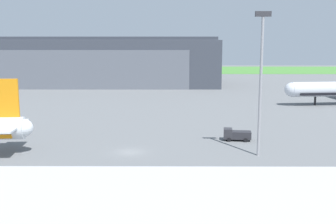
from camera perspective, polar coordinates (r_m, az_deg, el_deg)
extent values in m
plane|color=slate|center=(70.42, -5.17, -5.35)|extent=(440.00, 440.00, 0.00)
cube|color=#498639|center=(247.09, -1.22, 5.64)|extent=(440.00, 56.00, 0.08)
cube|color=#383D47|center=(173.58, -9.70, 6.57)|extent=(96.79, 35.89, 17.58)
cube|color=slate|center=(155.95, -10.83, 5.53)|extent=(73.56, 0.30, 14.07)
cube|color=#383D47|center=(173.31, -9.80, 9.67)|extent=(96.79, 8.61, 1.20)
sphere|color=silver|center=(121.36, 16.16, 2.89)|extent=(3.89, 3.89, 3.89)
cylinder|color=black|center=(124.54, 19.00, 1.40)|extent=(0.56, 0.56, 2.44)
sphere|color=silver|center=(72.41, -18.60, -2.02)|extent=(2.81, 2.81, 2.81)
cube|color=orange|center=(72.50, -21.20, 1.74)|extent=(5.09, 0.73, 6.12)
cube|color=silver|center=(75.55, -19.80, -1.33)|extent=(3.84, 5.26, 0.28)
cube|color=silver|center=(70.45, -21.03, -2.19)|extent=(3.84, 5.26, 0.28)
cube|color=#2D2D33|center=(78.59, 7.98, -2.84)|extent=(1.72, 2.22, 1.83)
cube|color=#28282D|center=(78.74, 9.76, -3.04)|extent=(3.62, 2.44, 1.35)
cylinder|color=black|center=(79.90, 8.11, -3.31)|extent=(0.73, 0.34, 0.71)
cylinder|color=black|center=(77.71, 8.15, -3.68)|extent=(0.73, 0.34, 0.71)
cylinder|color=black|center=(80.03, 10.23, -3.34)|extent=(0.73, 0.34, 0.71)
cylinder|color=black|center=(77.85, 10.32, -3.72)|extent=(0.73, 0.34, 0.71)
cylinder|color=#99999E|center=(67.67, 12.22, 3.15)|extent=(0.44, 0.44, 21.57)
cube|color=#333338|center=(67.32, 12.58, 12.64)|extent=(2.40, 0.50, 0.80)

